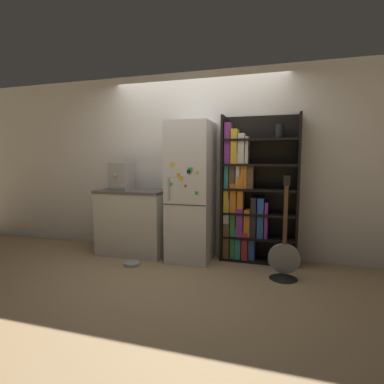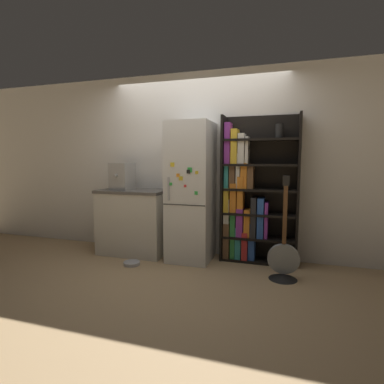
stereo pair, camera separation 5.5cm
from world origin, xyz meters
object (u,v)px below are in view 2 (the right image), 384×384
at_px(refrigerator, 191,192).
at_px(guitar, 283,265).
at_px(bookshelf, 249,198).
at_px(pet_bowl, 132,263).
at_px(espresso_machine, 122,176).

xyz_separation_m(refrigerator, guitar, (1.23, -0.37, -0.76)).
relative_size(bookshelf, guitar, 1.62).
bearing_deg(bookshelf, guitar, -50.05).
bearing_deg(pet_bowl, bookshelf, 24.39).
relative_size(refrigerator, guitar, 1.55).
bearing_deg(refrigerator, bookshelf, 13.34).
bearing_deg(pet_bowl, refrigerator, 35.04).
relative_size(refrigerator, bookshelf, 0.96).
xyz_separation_m(bookshelf, pet_bowl, (-1.43, -0.65, -0.84)).
bearing_deg(espresso_machine, refrigerator, 0.41).
distance_m(refrigerator, bookshelf, 0.79).
bearing_deg(espresso_machine, pet_bowl, -50.56).
xyz_separation_m(bookshelf, guitar, (0.46, -0.55, -0.69)).
distance_m(guitar, pet_bowl, 1.90).
bearing_deg(espresso_machine, guitar, -9.07).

